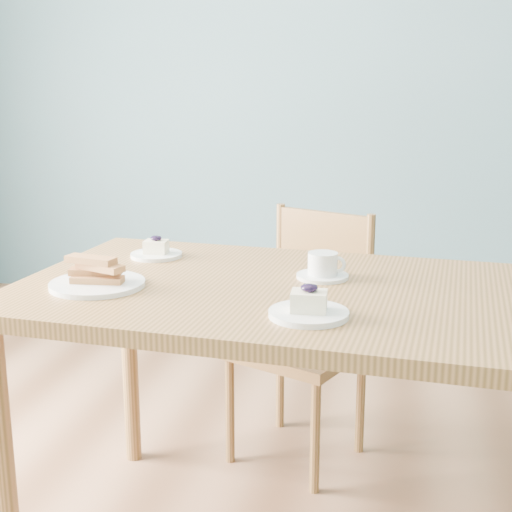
# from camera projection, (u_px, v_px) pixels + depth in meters

# --- Properties ---
(room) EXTENTS (5.01, 5.01, 2.71)m
(room) POSITION_uv_depth(u_px,v_px,m) (335.00, 57.00, 1.53)
(room) COLOR #996847
(room) RESTS_ON ground
(dining_table) EXTENTS (1.52, 0.94, 0.78)m
(dining_table) POSITION_uv_depth(u_px,v_px,m) (298.00, 316.00, 1.85)
(dining_table) COLOR #986739
(dining_table) RESTS_ON ground
(dining_chair) EXTENTS (0.51, 0.50, 0.87)m
(dining_chair) POSITION_uv_depth(u_px,v_px,m) (303.00, 335.00, 2.47)
(dining_chair) COLOR #986739
(dining_chair) RESTS_ON ground
(cheesecake_plate_near) EXTENTS (0.18, 0.18, 0.08)m
(cheesecake_plate_near) POSITION_uv_depth(u_px,v_px,m) (309.00, 308.00, 1.60)
(cheesecake_plate_near) COLOR white
(cheesecake_plate_near) RESTS_ON dining_table
(cheesecake_plate_far) EXTENTS (0.16, 0.16, 0.07)m
(cheesecake_plate_far) POSITION_uv_depth(u_px,v_px,m) (156.00, 251.00, 2.15)
(cheesecake_plate_far) COLOR white
(cheesecake_plate_far) RESTS_ON dining_table
(coffee_cup) EXTENTS (0.14, 0.14, 0.07)m
(coffee_cup) POSITION_uv_depth(u_px,v_px,m) (323.00, 267.00, 1.91)
(coffee_cup) COLOR white
(coffee_cup) RESTS_ON dining_table
(biscotti_plate) EXTENTS (0.24, 0.24, 0.08)m
(biscotti_plate) POSITION_uv_depth(u_px,v_px,m) (97.00, 278.00, 1.83)
(biscotti_plate) COLOR white
(biscotti_plate) RESTS_ON dining_table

